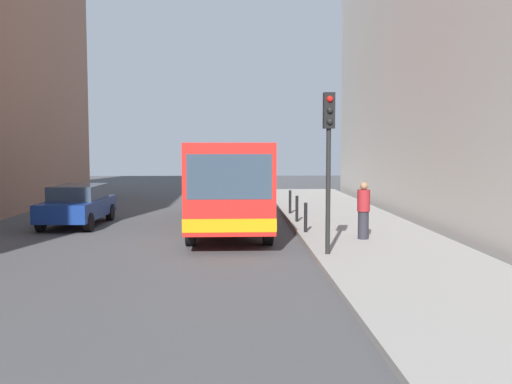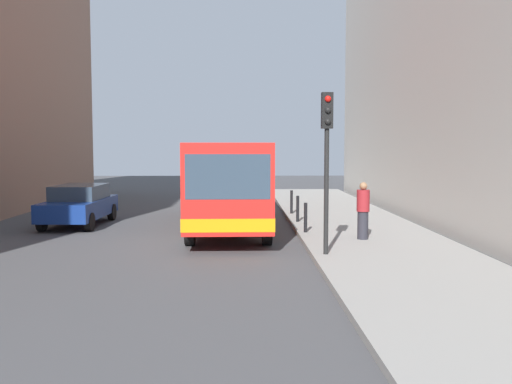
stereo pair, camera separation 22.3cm
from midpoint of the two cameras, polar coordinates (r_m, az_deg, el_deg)
The scene contains 9 objects.
ground_plane at distance 17.35m, azimuth -6.36°, elevation -5.14°, with size 80.00×80.00×0.00m, color #424244.
sidewalk at distance 17.78m, azimuth 11.33°, elevation -4.73°, with size 4.40×40.00×0.15m, color gray.
bus at distance 20.92m, azimuth -2.99°, elevation 1.29°, with size 2.65×11.05×3.00m.
car_beside_bus at distance 22.27m, azimuth -17.38°, elevation -1.15°, with size 1.97×4.45×1.48m.
traffic_light at distance 14.78m, azimuth 6.73°, elevation 4.88°, with size 0.28×0.33×4.10m.
bollard_near at distance 18.67m, azimuth 4.56°, elevation -2.51°, with size 0.11×0.11×0.95m, color black.
bollard_mid at distance 21.24m, azimuth 3.74°, elevation -1.65°, with size 0.11×0.11×0.95m, color black.
bollard_far at distance 23.82m, azimuth 3.10°, elevation -0.97°, with size 0.11×0.11×0.95m, color black.
pedestrian_near_signal at distance 17.48m, azimuth 10.16°, elevation -1.82°, with size 0.38×0.38×1.70m.
Camera 1 is at (1.17, -17.06, 2.91)m, focal length 40.69 mm.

